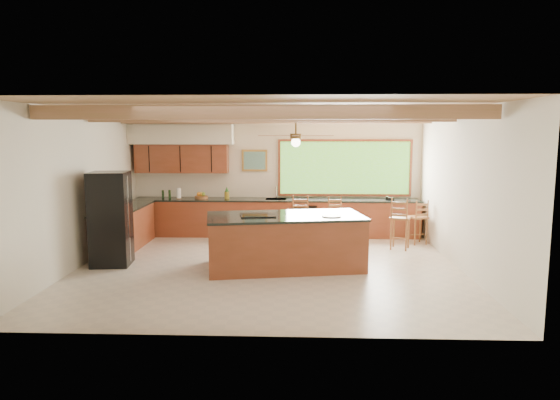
{
  "coord_description": "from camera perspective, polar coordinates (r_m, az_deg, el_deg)",
  "views": [
    {
      "loc": [
        0.57,
        -9.24,
        2.57
      ],
      "look_at": [
        0.18,
        0.8,
        1.19
      ],
      "focal_mm": 32.0,
      "sensor_mm": 36.0,
      "label": 1
    }
  ],
  "objects": [
    {
      "name": "island",
      "position": [
        9.46,
        0.58,
        -4.75
      ],
      "size": [
        3.1,
        1.85,
        1.03
      ],
      "rotation": [
        0.0,
        0.0,
        0.17
      ],
      "color": "brown",
      "rests_on": "ground"
    },
    {
      "name": "bar_stool_c",
      "position": [
        11.17,
        13.65,
        -2.11
      ],
      "size": [
        0.53,
        0.53,
        1.15
      ],
      "rotation": [
        0.0,
        0.0,
        -0.36
      ],
      "color": "brown",
      "rests_on": "ground"
    },
    {
      "name": "bar_stool_d",
      "position": [
        11.81,
        15.56,
        -1.99
      ],
      "size": [
        0.46,
        0.46,
        1.03
      ],
      "rotation": [
        0.0,
        0.0,
        0.29
      ],
      "color": "brown",
      "rests_on": "ground"
    },
    {
      "name": "bar_stool_a",
      "position": [
        11.27,
        2.4,
        -1.79
      ],
      "size": [
        0.45,
        0.45,
        1.16
      ],
      "rotation": [
        0.0,
        0.0,
        -0.08
      ],
      "color": "brown",
      "rests_on": "ground"
    },
    {
      "name": "refrigerator",
      "position": [
        10.12,
        -18.79,
        -2.06
      ],
      "size": [
        0.77,
        0.75,
        1.81
      ],
      "rotation": [
        0.0,
        0.0,
        0.1
      ],
      "color": "black",
      "rests_on": "ground"
    },
    {
      "name": "counter_run",
      "position": [
        12.03,
        -4.45,
        -2.26
      ],
      "size": [
        7.12,
        3.1,
        1.22
      ],
      "color": "brown",
      "rests_on": "ground"
    },
    {
      "name": "ground",
      "position": [
        9.61,
        -1.28,
        -7.67
      ],
      "size": [
        7.2,
        7.2,
        0.0
      ],
      "primitive_type": "plane",
      "color": "beige",
      "rests_on": "ground"
    },
    {
      "name": "room_shell",
      "position": [
        9.93,
        -2.06,
        5.78
      ],
      "size": [
        7.27,
        6.54,
        3.02
      ],
      "color": "beige",
      "rests_on": "ground"
    },
    {
      "name": "bar_stool_b",
      "position": [
        11.82,
        6.01,
        -1.62
      ],
      "size": [
        0.48,
        0.48,
        1.07
      ],
      "rotation": [
        0.0,
        0.0,
        0.28
      ],
      "color": "brown",
      "rests_on": "ground"
    }
  ]
}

